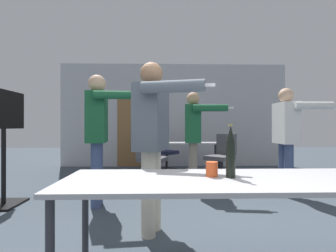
# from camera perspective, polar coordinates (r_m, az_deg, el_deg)

# --- Properties ---
(back_wall) EXTENTS (6.18, 0.12, 2.81)m
(back_wall) POSITION_cam_1_polar(r_m,az_deg,el_deg) (7.24, 1.08, 2.31)
(back_wall) COLOR #BCBCC1
(back_wall) RESTS_ON ground_plane
(conference_table_near) EXTENTS (2.21, 0.78, 0.74)m
(conference_table_near) POSITION_cam_1_polar(r_m,az_deg,el_deg) (1.87, 12.59, -12.86)
(conference_table_near) COLOR #A8A8AD
(conference_table_near) RESTS_ON ground_plane
(conference_table_far) EXTENTS (1.76, 0.80, 0.74)m
(conference_table_far) POSITION_cam_1_polar(r_m,az_deg,el_deg) (5.90, 3.13, -4.16)
(conference_table_far) COLOR #A8A8AD
(conference_table_far) RESTS_ON ground_plane
(tv_screen) EXTENTS (0.44, 1.00, 1.61)m
(tv_screen) POSITION_cam_1_polar(r_m,az_deg,el_deg) (4.28, -32.19, -1.64)
(tv_screen) COLOR black
(tv_screen) RESTS_ON ground_plane
(person_right_polo) EXTENTS (0.77, 0.77, 1.69)m
(person_right_polo) POSITION_cam_1_polar(r_m,az_deg,el_deg) (4.58, 5.66, -1.16)
(person_right_polo) COLOR slate
(person_right_polo) RESTS_ON ground_plane
(person_near_casual) EXTENTS (0.85, 0.66, 1.81)m
(person_near_casual) POSITION_cam_1_polar(r_m,az_deg,el_deg) (3.73, -14.97, -0.12)
(person_near_casual) COLOR #3D4C75
(person_near_casual) RESTS_ON ground_plane
(person_far_watching) EXTENTS (0.78, 0.67, 1.70)m
(person_far_watching) POSITION_cam_1_polar(r_m,az_deg,el_deg) (4.54, 24.44, -1.03)
(person_far_watching) COLOR #3D4C75
(person_far_watching) RESTS_ON ground_plane
(person_left_plaid) EXTENTS (0.76, 0.82, 1.75)m
(person_left_plaid) POSITION_cam_1_polar(r_m,az_deg,el_deg) (2.69, -3.33, -0.97)
(person_left_plaid) COLOR beige
(person_left_plaid) RESTS_ON ground_plane
(office_chair_mid_tucked) EXTENTS (0.68, 0.69, 0.94)m
(office_chair_mid_tucked) POSITION_cam_1_polar(r_m,az_deg,el_deg) (5.34, 11.58, -7.09)
(office_chair_mid_tucked) COLOR black
(office_chair_mid_tucked) RESTS_ON ground_plane
(office_chair_far_right) EXTENTS (0.69, 0.68, 0.90)m
(office_chair_far_right) POSITION_cam_1_polar(r_m,az_deg,el_deg) (6.64, -0.84, -5.95)
(office_chair_far_right) COLOR black
(office_chair_far_right) RESTS_ON ground_plane
(office_chair_side_rolled) EXTENTS (0.60, 0.64, 0.93)m
(office_chair_side_rolled) POSITION_cam_1_polar(r_m,az_deg,el_deg) (4.92, -3.67, -7.77)
(office_chair_side_rolled) COLOR black
(office_chair_side_rolled) RESTS_ON ground_plane
(beer_bottle) EXTENTS (0.06, 0.06, 0.37)m
(beer_bottle) POSITION_cam_1_polar(r_m,az_deg,el_deg) (1.86, 13.48, -5.64)
(beer_bottle) COLOR black
(beer_bottle) RESTS_ON conference_table_near
(drink_cup) EXTENTS (0.08, 0.08, 0.10)m
(drink_cup) POSITION_cam_1_polar(r_m,az_deg,el_deg) (1.89, 9.58, -9.24)
(drink_cup) COLOR #E05123
(drink_cup) RESTS_ON conference_table_near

